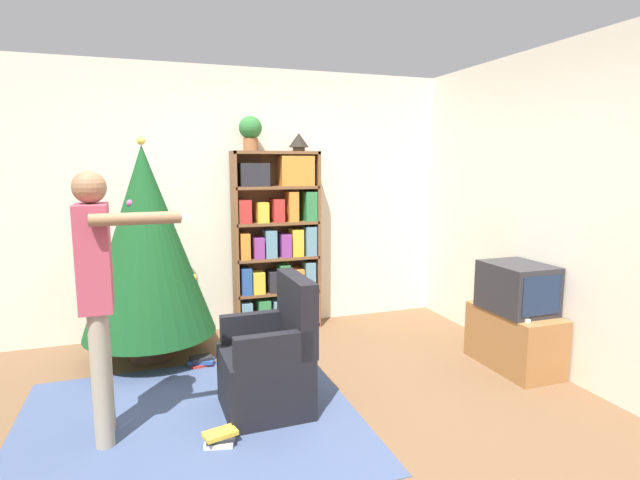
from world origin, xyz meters
TOP-DOWN VIEW (x-y plane):
  - ground_plane at (0.00, 0.00)m, footprint 14.00×14.00m
  - wall_back at (0.00, 2.11)m, footprint 8.00×0.10m
  - wall_right at (2.23, 0.00)m, footprint 0.10×8.00m
  - area_rug at (-0.66, 0.23)m, footprint 2.17×1.94m
  - bookshelf at (0.36, 1.90)m, footprint 0.86×0.26m
  - tv_stand at (1.95, 0.30)m, footprint 0.41×0.77m
  - television at (1.95, 0.30)m, footprint 0.43×0.55m
  - game_remote at (1.83, 0.07)m, footprint 0.04×0.12m
  - christmas_tree at (-0.88, 1.50)m, footprint 1.10×1.10m
  - armchair at (-0.11, 0.25)m, footprint 0.58×0.57m
  - standing_person at (-1.15, 0.21)m, footprint 0.64×0.47m
  - potted_plant at (0.11, 1.91)m, footprint 0.22×0.22m
  - table_lamp at (0.59, 1.91)m, footprint 0.20×0.20m
  - book_pile_near_tree at (-0.49, 1.17)m, footprint 0.23×0.19m
  - book_pile_by_chair at (-0.51, -0.08)m, footprint 0.22×0.18m

SIDE VIEW (x-z plane):
  - ground_plane at x=0.00m, z-range 0.00..0.00m
  - area_rug at x=-0.66m, z-range 0.00..0.01m
  - book_pile_near_tree at x=-0.49m, z-range 0.00..0.08m
  - book_pile_by_chair at x=-0.51m, z-range 0.00..0.08m
  - tv_stand at x=1.95m, z-range 0.00..0.48m
  - armchair at x=-0.11m, z-range -0.14..0.78m
  - game_remote at x=1.83m, z-range 0.48..0.50m
  - television at x=1.95m, z-range 0.48..0.87m
  - bookshelf at x=0.36m, z-range 0.00..1.79m
  - standing_person at x=-1.15m, z-range 0.15..1.78m
  - christmas_tree at x=-0.88m, z-range 0.07..1.96m
  - wall_back at x=0.00m, z-range 0.00..2.60m
  - wall_right at x=2.23m, z-range 0.00..2.60m
  - table_lamp at x=0.59m, z-range 1.80..1.98m
  - potted_plant at x=0.11m, z-range 1.82..2.15m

